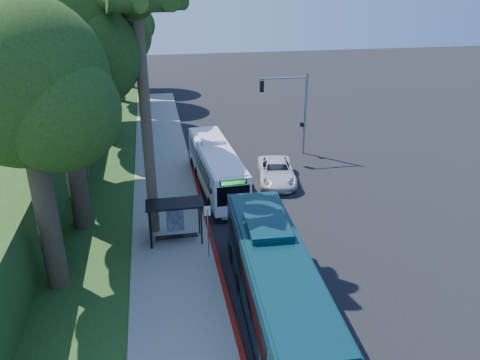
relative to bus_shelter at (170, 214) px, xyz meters
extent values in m
plane|color=black|center=(7.26, 2.86, -1.81)|extent=(140.00, 140.00, 0.00)
cube|color=gray|center=(-0.04, 2.86, -1.75)|extent=(4.50, 70.00, 0.12)
cube|color=maroon|center=(2.26, -1.14, -1.74)|extent=(0.25, 30.00, 0.13)
cube|color=#234719|center=(-5.74, 7.86, -1.78)|extent=(8.00, 70.00, 0.06)
cube|color=black|center=(0.26, -0.14, 0.69)|extent=(3.20, 1.50, 0.10)
cube|color=black|center=(-1.19, -0.14, -0.61)|extent=(0.06, 1.30, 2.20)
cube|color=navy|center=(0.26, 0.56, -0.56)|extent=(1.00, 0.12, 1.70)
cube|color=black|center=(0.26, -0.24, -1.36)|extent=(2.40, 0.40, 0.06)
cube|color=black|center=(-1.14, 0.46, -0.61)|extent=(0.08, 0.08, 2.40)
cube|color=black|center=(1.66, 0.46, -0.61)|extent=(0.08, 0.08, 2.40)
cube|color=black|center=(-1.14, -0.74, -0.61)|extent=(0.08, 0.08, 2.40)
cube|color=black|center=(1.66, -0.74, -0.61)|extent=(0.08, 0.08, 2.40)
cylinder|color=gray|center=(1.86, -2.14, -0.31)|extent=(0.06, 0.06, 3.00)
cube|color=white|center=(1.86, -2.14, 1.09)|extent=(0.35, 0.04, 0.55)
cylinder|color=gray|center=(12.06, 12.86, 1.69)|extent=(0.20, 0.20, 7.00)
cylinder|color=gray|center=(10.06, 12.86, 4.79)|extent=(4.00, 0.14, 0.14)
cube|color=black|center=(8.26, 12.86, 4.19)|extent=(0.30, 0.30, 0.90)
cube|color=black|center=(11.81, 12.86, 0.79)|extent=(0.25, 0.25, 0.35)
cylinder|color=#4C3F2D|center=(-0.94, 1.36, 4.69)|extent=(0.60, 0.60, 13.00)
sphere|color=#1B380F|center=(-0.94, 1.36, 11.19)|extent=(1.80, 1.80, 1.80)
cylinder|color=#382B1E|center=(-5.24, 2.86, 3.44)|extent=(1.10, 1.10, 10.50)
sphere|color=#1B380F|center=(-5.24, 2.86, 9.89)|extent=(8.00, 8.00, 8.00)
sphere|color=#1B380F|center=(-3.64, 1.66, 8.69)|extent=(5.60, 5.60, 5.60)
sphere|color=#1B380F|center=(-6.64, 4.26, 8.99)|extent=(5.20, 5.20, 5.20)
cylinder|color=#382B1E|center=(-6.24, 10.86, 4.14)|extent=(1.18, 1.18, 11.90)
sphere|color=#1B380F|center=(-4.24, 9.36, 10.09)|extent=(7.00, 7.00, 7.00)
sphere|color=#1B380F|center=(-7.99, 12.61, 10.43)|extent=(6.50, 6.50, 6.50)
cylinder|color=#382B1E|center=(-4.74, 18.86, 3.09)|extent=(1.06, 1.06, 9.80)
sphere|color=#1B380F|center=(-4.74, 18.86, 9.11)|extent=(8.40, 8.40, 8.40)
sphere|color=#1B380F|center=(-3.06, 17.60, 7.99)|extent=(5.88, 5.88, 5.88)
sphere|color=#1B380F|center=(-6.21, 20.33, 8.27)|extent=(5.46, 5.46, 5.46)
cylinder|color=#382B1E|center=(-6.74, 26.86, 3.79)|extent=(1.14, 1.14, 11.20)
sphere|color=#1B380F|center=(-4.82, 25.42, 9.39)|extent=(6.72, 6.72, 6.72)
sphere|color=#1B380F|center=(-8.42, 28.54, 9.71)|extent=(6.24, 6.24, 6.24)
cylinder|color=#382B1E|center=(-4.24, 34.86, 2.74)|extent=(1.02, 1.02, 9.10)
sphere|color=#1B380F|center=(-4.24, 34.86, 8.33)|extent=(8.00, 8.00, 8.00)
sphere|color=#1B380F|center=(-2.64, 33.66, 7.29)|extent=(5.60, 5.60, 5.60)
sphere|color=#1B380F|center=(-5.64, 36.26, 7.55)|extent=(5.20, 5.20, 5.20)
cylinder|color=#382B1E|center=(-3.24, 42.86, 2.39)|extent=(0.98, 0.98, 8.40)
sphere|color=#1B380F|center=(-3.24, 42.86, 7.55)|extent=(7.00, 7.00, 7.00)
sphere|color=#1B380F|center=(-1.84, 41.81, 6.59)|extent=(4.90, 4.90, 4.90)
sphere|color=#1B380F|center=(-4.47, 44.08, 6.83)|extent=(4.55, 4.55, 4.55)
cylinder|color=#382B1E|center=(-5.74, -3.14, 2.74)|extent=(1.02, 1.02, 9.10)
sphere|color=#1B380F|center=(-5.74, -3.14, 8.33)|extent=(7.20, 7.20, 7.20)
sphere|color=#1B380F|center=(-4.30, -4.22, 7.29)|extent=(5.04, 5.04, 5.04)
sphere|color=#1B380F|center=(-7.00, -1.88, 7.55)|extent=(4.68, 4.68, 4.68)
cube|color=white|center=(3.63, 7.13, -0.18)|extent=(2.90, 11.11, 2.61)
cube|color=black|center=(3.63, 7.13, -1.53)|extent=(2.93, 11.16, 0.32)
cube|color=black|center=(3.60, 7.59, 0.07)|extent=(2.83, 8.69, 1.01)
cube|color=black|center=(3.91, 1.68, 0.03)|extent=(2.06, 0.22, 1.28)
cube|color=black|center=(3.35, 12.58, 0.12)|extent=(1.87, 0.21, 0.92)
cube|color=#19E533|center=(3.91, 1.67, 0.90)|extent=(1.52, 0.17, 0.26)
cube|color=white|center=(3.63, 7.13, 1.17)|extent=(2.68, 10.55, 0.11)
cube|color=white|center=(3.53, 8.96, 1.33)|extent=(1.75, 2.37, 0.32)
cylinder|color=black|center=(2.75, 3.56, -1.35)|extent=(0.32, 0.93, 0.92)
cylinder|color=black|center=(4.87, 3.67, -1.35)|extent=(0.32, 0.93, 0.92)
cylinder|color=black|center=(2.36, 11.25, -1.35)|extent=(0.32, 0.93, 0.92)
cylinder|color=black|center=(4.47, 11.36, -1.35)|extent=(0.32, 0.93, 0.92)
cube|color=#092A32|center=(4.12, -7.76, 0.07)|extent=(3.25, 12.82, 3.02)
cube|color=black|center=(4.12, -7.76, -1.49)|extent=(3.28, 12.88, 0.37)
cube|color=black|center=(4.14, -7.23, 0.37)|extent=(3.19, 10.03, 1.17)
cube|color=black|center=(4.40, -1.46, 0.42)|extent=(2.16, 0.22, 1.06)
cube|color=#092A32|center=(4.12, -7.76, 1.64)|extent=(3.01, 12.17, 0.13)
cube|color=#092A32|center=(4.21, -5.64, 1.82)|extent=(2.00, 2.73, 0.37)
cylinder|color=black|center=(3.11, -2.88, -1.28)|extent=(0.36, 1.07, 1.06)
cylinder|color=black|center=(5.55, -2.98, -1.28)|extent=(0.36, 1.07, 1.06)
imported|color=silver|center=(8.17, 7.34, -1.02)|extent=(3.56, 6.05, 1.58)
camera|label=1|loc=(-0.55, -23.76, 12.25)|focal=35.00mm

